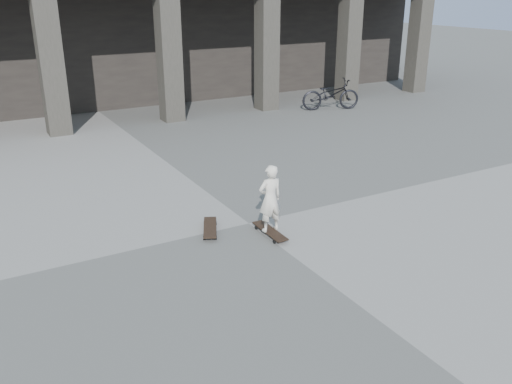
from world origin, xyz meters
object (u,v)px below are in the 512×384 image
skateboard_spare (210,228)px  child (270,198)px  bicycle (331,94)px  longboard (270,231)px

skateboard_spare → child: 1.24m
bicycle → skateboard_spare: bearing=150.9°
longboard → child: bearing=8.0°
child → bicycle: size_ratio=0.59×
child → bicycle: bearing=-131.9°
longboard → bicycle: 10.72m
longboard → child: size_ratio=0.78×
longboard → skateboard_spare: 1.07m
longboard → child: 0.62m
longboard → skateboard_spare: (-0.87, 0.63, 0.01)m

